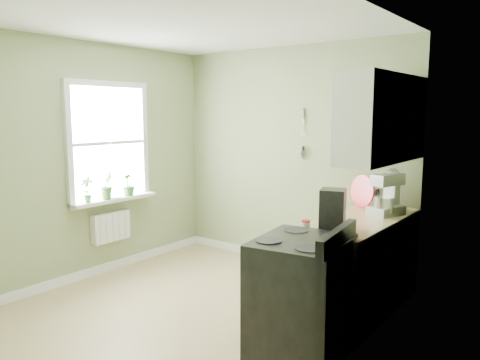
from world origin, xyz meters
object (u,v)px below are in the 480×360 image
Objects in this scene: stove at (301,297)px; coffee_maker at (332,211)px; kettle at (372,195)px; stand_mixer at (387,195)px.

stove is 3.01× the size of coffee_maker.
coffee_maker is (-0.01, 0.52, 0.60)m from stove.
stove is 0.79m from coffee_maker.
kettle is at bearing 97.51° from coffee_maker.
stove is 2.38× the size of stand_mixer.
stove is 1.55m from stand_mixer.
stand_mixer is 0.91m from coffee_maker.
stove is 5.13× the size of kettle.
kettle is at bearing 128.35° from stand_mixer.
coffee_maker is at bearing 90.85° from stove.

